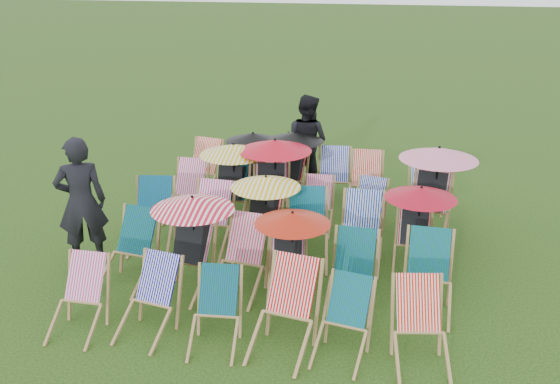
% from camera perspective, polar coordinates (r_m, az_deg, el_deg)
% --- Properties ---
extents(ground, '(100.00, 100.00, 0.00)m').
position_cam_1_polar(ground, '(9.40, 0.16, -6.14)').
color(ground, black).
rests_on(ground, ground).
extents(deckchair_0, '(0.59, 0.82, 0.88)m').
position_cam_1_polar(deckchair_0, '(7.91, -18.04, -9.24)').
color(deckchair_0, '#9D7B49').
rests_on(deckchair_0, ground).
extents(deckchair_1, '(0.74, 0.92, 0.90)m').
position_cam_1_polar(deckchair_1, '(7.65, -12.01, -9.62)').
color(deckchair_1, '#9D7B49').
rests_on(deckchair_1, ground).
extents(deckchair_2, '(0.63, 0.84, 0.86)m').
position_cam_1_polar(deckchair_2, '(7.32, -5.97, -10.91)').
color(deckchair_2, '#9D7B49').
rests_on(deckchair_2, ground).
extents(deckchair_3, '(0.83, 1.03, 1.01)m').
position_cam_1_polar(deckchair_3, '(7.16, 0.40, -10.86)').
color(deckchair_3, '#9D7B49').
rests_on(deckchair_3, ground).
extents(deckchair_4, '(0.71, 0.89, 0.86)m').
position_cam_1_polar(deckchair_4, '(7.14, 5.79, -11.78)').
color(deckchair_4, '#9D7B49').
rests_on(deckchair_4, ground).
extents(deckchair_5, '(0.76, 0.95, 0.93)m').
position_cam_1_polar(deckchair_5, '(7.11, 12.80, -12.11)').
color(deckchair_5, '#9D7B49').
rests_on(deckchair_5, ground).
extents(deckchair_6, '(0.77, 0.98, 0.97)m').
position_cam_1_polar(deckchair_6, '(8.81, -13.72, -5.21)').
color(deckchair_6, '#9D7B49').
rests_on(deckchair_6, ground).
extents(deckchair_7, '(1.11, 1.18, 1.31)m').
position_cam_1_polar(deckchair_7, '(8.39, -8.42, -4.61)').
color(deckchair_7, '#9D7B49').
rests_on(deckchair_7, ground).
extents(deckchair_8, '(0.77, 0.99, 0.99)m').
position_cam_1_polar(deckchair_8, '(8.34, -3.69, -6.12)').
color(deckchair_8, '#9D7B49').
rests_on(deckchair_8, ground).
extents(deckchair_9, '(0.99, 1.07, 1.17)m').
position_cam_1_polar(deckchair_9, '(8.15, 0.82, -5.73)').
color(deckchair_9, '#9D7B49').
rests_on(deckchair_9, ground).
extents(deckchair_10, '(0.67, 0.91, 0.95)m').
position_cam_1_polar(deckchair_10, '(8.02, 6.59, -7.52)').
color(deckchair_10, '#9D7B49').
rests_on(deckchair_10, ground).
extents(deckchair_11, '(0.68, 0.93, 0.98)m').
position_cam_1_polar(deckchair_11, '(8.11, 13.36, -7.53)').
color(deckchair_11, '#9D7B49').
rests_on(deckchair_11, ground).
extents(deckchair_12, '(0.81, 1.02, 1.01)m').
position_cam_1_polar(deckchair_12, '(9.79, -11.69, -2.18)').
color(deckchair_12, '#9D7B49').
rests_on(deckchair_12, ground).
extents(deckchair_13, '(0.70, 0.95, 1.01)m').
position_cam_1_polar(deckchair_13, '(9.51, -6.59, -2.59)').
color(deckchair_13, '#9D7B49').
rests_on(deckchair_13, ground).
extents(deckchair_14, '(1.04, 1.10, 1.23)m').
position_cam_1_polar(deckchair_14, '(9.25, -1.74, -2.15)').
color(deckchair_14, '#9D7B49').
rests_on(deckchair_14, ground).
extents(deckchair_15, '(0.80, 1.02, 1.02)m').
position_cam_1_polar(deckchair_15, '(9.13, 2.43, -3.43)').
color(deckchair_15, '#9D7B49').
rests_on(deckchair_15, ground).
extents(deckchair_16, '(0.67, 0.93, 1.00)m').
position_cam_1_polar(deckchair_16, '(9.14, 7.37, -3.65)').
color(deckchair_16, '#9D7B49').
rests_on(deckchair_16, ground).
extents(deckchair_17, '(1.02, 1.06, 1.21)m').
position_cam_1_polar(deckchair_17, '(9.09, 12.28, -3.17)').
color(deckchair_17, '#9D7B49').
rests_on(deckchair_17, ground).
extents(deckchair_18, '(0.66, 0.90, 0.95)m').
position_cam_1_polar(deckchair_18, '(10.75, -8.59, 0.01)').
color(deckchair_18, '#9D7B49').
rests_on(deckchair_18, ground).
extents(deckchair_19, '(1.13, 1.17, 1.34)m').
position_cam_1_polar(deckchair_19, '(10.45, -4.60, 0.90)').
color(deckchair_19, '#9D7B49').
rests_on(deckchair_19, ground).
extents(deckchair_20, '(1.21, 1.31, 1.44)m').
position_cam_1_polar(deckchair_20, '(10.32, -0.72, 1.01)').
color(deckchair_20, '#9D7B49').
rests_on(deckchair_20, ground).
extents(deckchair_21, '(0.56, 0.78, 0.83)m').
position_cam_1_polar(deckchair_21, '(10.23, 3.38, -1.25)').
color(deckchair_21, '#9D7B49').
rests_on(deckchair_21, ground).
extents(deckchair_22, '(0.71, 0.88, 0.85)m').
position_cam_1_polar(deckchair_22, '(10.18, 7.92, -1.49)').
color(deckchair_22, '#9D7B49').
rests_on(deckchair_22, ground).
extents(deckchair_23, '(1.23, 1.31, 1.46)m').
position_cam_1_polar(deckchair_23, '(10.14, 13.67, 0.10)').
color(deckchair_23, '#9D7B49').
rests_on(deckchair_23, ground).
extents(deckchair_24, '(0.82, 1.02, 1.00)m').
position_cam_1_polar(deckchair_24, '(11.78, -7.37, 2.08)').
color(deckchair_24, '#9D7B49').
rests_on(deckchair_24, ground).
extents(deckchair_25, '(1.02, 1.07, 1.20)m').
position_cam_1_polar(deckchair_25, '(11.58, -2.78, 2.61)').
color(deckchair_25, '#9D7B49').
rests_on(deckchair_25, ground).
extents(deckchair_26, '(1.06, 1.13, 1.26)m').
position_cam_1_polar(deckchair_26, '(11.42, 0.94, 2.52)').
color(deckchair_26, '#9D7B49').
rests_on(deckchair_26, ground).
extents(deckchair_27, '(0.73, 0.96, 0.98)m').
position_cam_1_polar(deckchair_27, '(11.27, 4.98, 1.24)').
color(deckchair_27, '#9D7B49').
rests_on(deckchair_27, ground).
extents(deckchair_28, '(0.69, 0.93, 0.97)m').
position_cam_1_polar(deckchair_28, '(11.16, 7.90, 0.88)').
color(deckchair_28, '#9D7B49').
rests_on(deckchair_28, ground).
extents(deckchair_29, '(0.66, 0.83, 0.82)m').
position_cam_1_polar(deckchair_29, '(11.27, 13.12, 0.31)').
color(deckchair_29, '#9D7B49').
rests_on(deckchair_29, ground).
extents(person_left, '(0.84, 0.74, 1.94)m').
position_cam_1_polar(person_left, '(9.33, -17.72, -0.88)').
color(person_left, black).
rests_on(person_left, ground).
extents(person_rear, '(1.09, 0.98, 1.83)m').
position_cam_1_polar(person_rear, '(11.94, 2.44, 4.60)').
color(person_rear, black).
rests_on(person_rear, ground).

